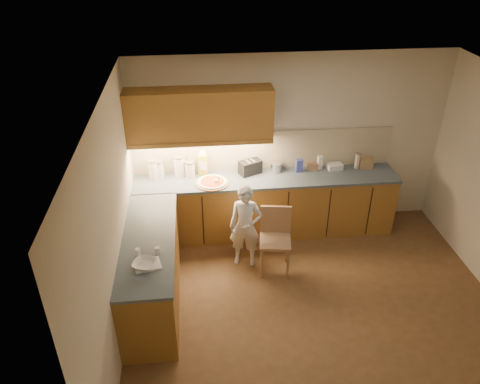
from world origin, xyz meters
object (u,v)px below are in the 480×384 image
(pizza_on_board, at_px, (212,182))
(toaster, at_px, (250,167))
(oil_jug, at_px, (203,164))
(wooden_chair, at_px, (275,235))
(child, at_px, (246,226))

(pizza_on_board, xyz_separation_m, toaster, (0.56, 0.24, 0.08))
(oil_jug, bearing_deg, pizza_on_board, -68.58)
(wooden_chair, relative_size, toaster, 2.51)
(pizza_on_board, bearing_deg, toaster, 23.65)
(toaster, bearing_deg, child, -125.00)
(wooden_chair, bearing_deg, toaster, 111.21)
(pizza_on_board, distance_m, toaster, 0.62)
(toaster, bearing_deg, wooden_chair, -101.92)
(oil_jug, bearing_deg, child, -60.39)
(pizza_on_board, relative_size, wooden_chair, 0.52)
(pizza_on_board, relative_size, oil_jug, 1.25)
(wooden_chair, xyz_separation_m, oil_jug, (-0.89, 1.03, 0.57))
(pizza_on_board, height_order, child, child)
(wooden_chair, distance_m, oil_jug, 1.47)
(oil_jug, xyz_separation_m, toaster, (0.67, -0.04, -0.07))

